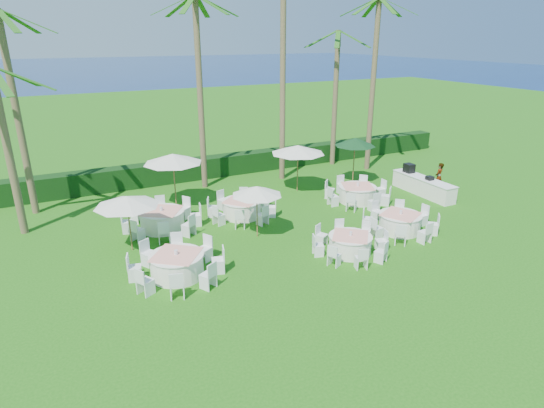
{
  "coord_description": "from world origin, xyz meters",
  "views": [
    {
      "loc": [
        -8.59,
        -13.18,
        8.02
      ],
      "look_at": [
        -0.5,
        2.93,
        1.3
      ],
      "focal_mm": 30.0,
      "sensor_mm": 36.0,
      "label": 1
    }
  ],
  "objects_px": {
    "umbrella_a": "(127,201)",
    "umbrella_c": "(173,159)",
    "buffet_table": "(423,185)",
    "banquet_table_b": "(350,244)",
    "staff_person": "(439,177)",
    "banquet_table_e": "(242,208)",
    "umbrella_d": "(298,149)",
    "umbrella_green": "(355,142)",
    "banquet_table_a": "(177,265)",
    "banquet_table_c": "(400,222)",
    "banquet_table_d": "(162,219)",
    "umbrella_b": "(257,191)",
    "banquet_table_f": "(357,193)"
  },
  "relations": [
    {
      "from": "umbrella_a",
      "to": "umbrella_green",
      "type": "distance_m",
      "value": 13.43
    },
    {
      "from": "umbrella_green",
      "to": "buffet_table",
      "type": "xyz_separation_m",
      "value": [
        2.17,
        -3.26,
        -1.93
      ]
    },
    {
      "from": "umbrella_a",
      "to": "banquet_table_d",
      "type": "bearing_deg",
      "value": 44.22
    },
    {
      "from": "banquet_table_a",
      "to": "banquet_table_c",
      "type": "height_order",
      "value": "banquet_table_a"
    },
    {
      "from": "umbrella_green",
      "to": "staff_person",
      "type": "height_order",
      "value": "umbrella_green"
    },
    {
      "from": "umbrella_d",
      "to": "buffet_table",
      "type": "relative_size",
      "value": 0.73
    },
    {
      "from": "buffet_table",
      "to": "umbrella_d",
      "type": "bearing_deg",
      "value": 148.6
    },
    {
      "from": "umbrella_a",
      "to": "umbrella_c",
      "type": "bearing_deg",
      "value": 54.49
    },
    {
      "from": "umbrella_a",
      "to": "umbrella_b",
      "type": "relative_size",
      "value": 1.11
    },
    {
      "from": "banquet_table_b",
      "to": "umbrella_b",
      "type": "xyz_separation_m",
      "value": [
        -2.58,
        3.04,
        1.65
      ]
    },
    {
      "from": "umbrella_b",
      "to": "banquet_table_b",
      "type": "bearing_deg",
      "value": -49.74
    },
    {
      "from": "staff_person",
      "to": "umbrella_d",
      "type": "bearing_deg",
      "value": -48.64
    },
    {
      "from": "umbrella_green",
      "to": "umbrella_d",
      "type": "bearing_deg",
      "value": 176.22
    },
    {
      "from": "banquet_table_a",
      "to": "umbrella_green",
      "type": "xyz_separation_m",
      "value": [
        11.99,
        6.05,
        1.97
      ]
    },
    {
      "from": "umbrella_b",
      "to": "buffet_table",
      "type": "distance_m",
      "value": 10.38
    },
    {
      "from": "banquet_table_f",
      "to": "umbrella_a",
      "type": "distance_m",
      "value": 11.52
    },
    {
      "from": "staff_person",
      "to": "banquet_table_f",
      "type": "bearing_deg",
      "value": -28.71
    },
    {
      "from": "staff_person",
      "to": "banquet_table_c",
      "type": "bearing_deg",
      "value": 8.69
    },
    {
      "from": "banquet_table_b",
      "to": "banquet_table_e",
      "type": "relative_size",
      "value": 0.93
    },
    {
      "from": "banquet_table_c",
      "to": "umbrella_c",
      "type": "relative_size",
      "value": 1.12
    },
    {
      "from": "banquet_table_f",
      "to": "umbrella_c",
      "type": "relative_size",
      "value": 1.16
    },
    {
      "from": "banquet_table_d",
      "to": "staff_person",
      "type": "relative_size",
      "value": 2.18
    },
    {
      "from": "banquet_table_c",
      "to": "banquet_table_e",
      "type": "xyz_separation_m",
      "value": [
        -5.44,
        4.65,
        0.0
      ]
    },
    {
      "from": "staff_person",
      "to": "buffet_table",
      "type": "bearing_deg",
      "value": -20.89
    },
    {
      "from": "banquet_table_a",
      "to": "banquet_table_c",
      "type": "xyz_separation_m",
      "value": [
        9.7,
        -0.49,
        -0.02
      ]
    },
    {
      "from": "banquet_table_f",
      "to": "buffet_table",
      "type": "height_order",
      "value": "buffet_table"
    },
    {
      "from": "buffet_table",
      "to": "banquet_table_b",
      "type": "bearing_deg",
      "value": -152.07
    },
    {
      "from": "banquet_table_e",
      "to": "banquet_table_d",
      "type": "bearing_deg",
      "value": 176.45
    },
    {
      "from": "banquet_table_f",
      "to": "umbrella_green",
      "type": "bearing_deg",
      "value": 57.89
    },
    {
      "from": "staff_person",
      "to": "banquet_table_e",
      "type": "bearing_deg",
      "value": -28.79
    },
    {
      "from": "umbrella_a",
      "to": "umbrella_green",
      "type": "bearing_deg",
      "value": 13.86
    },
    {
      "from": "staff_person",
      "to": "umbrella_green",
      "type": "bearing_deg",
      "value": -66.13
    },
    {
      "from": "banquet_table_a",
      "to": "banquet_table_e",
      "type": "bearing_deg",
      "value": 44.35
    },
    {
      "from": "banquet_table_d",
      "to": "umbrella_d",
      "type": "distance_m",
      "value": 8.32
    },
    {
      "from": "banquet_table_b",
      "to": "umbrella_green",
      "type": "distance_m",
      "value": 9.35
    },
    {
      "from": "umbrella_a",
      "to": "banquet_table_e",
      "type": "bearing_deg",
      "value": 14.13
    },
    {
      "from": "banquet_table_b",
      "to": "umbrella_c",
      "type": "distance_m",
      "value": 9.63
    },
    {
      "from": "umbrella_d",
      "to": "banquet_table_e",
      "type": "bearing_deg",
      "value": -153.18
    },
    {
      "from": "banquet_table_e",
      "to": "umbrella_green",
      "type": "distance_m",
      "value": 8.2
    },
    {
      "from": "banquet_table_a",
      "to": "staff_person",
      "type": "distance_m",
      "value": 15.56
    },
    {
      "from": "banquet_table_b",
      "to": "umbrella_b",
      "type": "height_order",
      "value": "umbrella_b"
    },
    {
      "from": "banquet_table_e",
      "to": "umbrella_d",
      "type": "distance_m",
      "value": 5.06
    },
    {
      "from": "banquet_table_c",
      "to": "umbrella_b",
      "type": "xyz_separation_m",
      "value": [
        -5.76,
        2.27,
        1.62
      ]
    },
    {
      "from": "banquet_table_e",
      "to": "umbrella_c",
      "type": "distance_m",
      "value": 4.17
    },
    {
      "from": "umbrella_a",
      "to": "umbrella_d",
      "type": "distance_m",
      "value": 10.1
    },
    {
      "from": "banquet_table_d",
      "to": "staff_person",
      "type": "bearing_deg",
      "value": -6.14
    },
    {
      "from": "umbrella_a",
      "to": "umbrella_c",
      "type": "relative_size",
      "value": 0.88
    },
    {
      "from": "umbrella_green",
      "to": "umbrella_a",
      "type": "bearing_deg",
      "value": -166.14
    },
    {
      "from": "banquet_table_a",
      "to": "umbrella_c",
      "type": "bearing_deg",
      "value": 74.9
    },
    {
      "from": "banquet_table_e",
      "to": "umbrella_a",
      "type": "bearing_deg",
      "value": -165.87
    }
  ]
}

